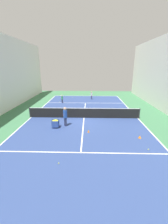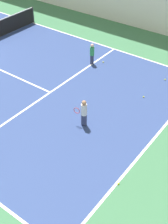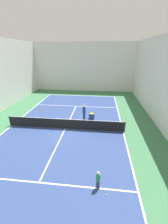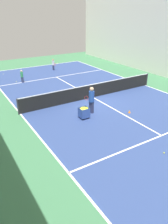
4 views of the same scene
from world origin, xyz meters
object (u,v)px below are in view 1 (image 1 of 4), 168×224
(coach_at_net, at_px, (65,115))
(training_cone_0, at_px, (140,137))
(tennis_net, at_px, (84,113))
(child_midcourt, at_px, (62,98))
(ball_cart, at_px, (55,122))
(player_near_baseline, at_px, (92,95))
(training_cone_1, at_px, (89,131))

(coach_at_net, xyz_separation_m, training_cone_0, (-6.04, 2.28, -0.91))
(tennis_net, relative_size, training_cone_0, 52.55)
(child_midcourt, height_order, ball_cart, child_midcourt)
(player_near_baseline, height_order, coach_at_net, coach_at_net)
(player_near_baseline, relative_size, training_cone_1, 6.08)
(child_midcourt, bearing_deg, player_near_baseline, 84.72)
(player_near_baseline, height_order, training_cone_0, player_near_baseline)
(tennis_net, xyz_separation_m, training_cone_0, (-4.40, 4.52, -0.45))
(player_near_baseline, bearing_deg, training_cone_1, -11.65)
(player_near_baseline, relative_size, training_cone_0, 5.63)
(ball_cart, distance_m, training_cone_0, 7.12)
(child_midcourt, height_order, training_cone_0, child_midcourt)
(training_cone_0, bearing_deg, ball_cart, -15.11)
(tennis_net, bearing_deg, ball_cart, 47.37)
(player_near_baseline, bearing_deg, tennis_net, -15.39)
(child_midcourt, bearing_deg, training_cone_0, -2.04)
(ball_cart, relative_size, training_cone_0, 3.27)
(player_near_baseline, relative_size, ball_cart, 1.72)
(coach_at_net, bearing_deg, tennis_net, -62.10)
(player_near_baseline, bearing_deg, training_cone_0, 4.36)
(training_cone_1, bearing_deg, tennis_net, -82.33)
(player_near_baseline, distance_m, training_cone_1, 12.99)
(ball_cart, height_order, training_cone_0, ball_cart)
(tennis_net, bearing_deg, training_cone_0, 134.23)
(coach_at_net, distance_m, child_midcourt, 9.07)
(child_midcourt, relative_size, training_cone_0, 5.34)
(training_cone_0, distance_m, training_cone_1, 4.03)
(tennis_net, height_order, ball_cart, tennis_net)
(tennis_net, bearing_deg, coach_at_net, 53.95)
(player_near_baseline, height_order, ball_cart, player_near_baseline)
(tennis_net, relative_size, player_near_baseline, 9.33)
(child_midcourt, xyz_separation_m, training_cone_1, (-3.93, 10.22, -0.57))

